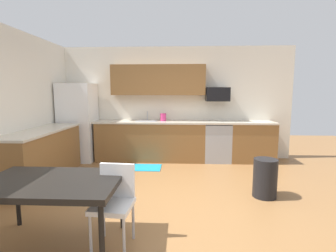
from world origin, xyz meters
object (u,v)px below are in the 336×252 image
at_px(microwave, 217,94).
at_px(refrigerator, 78,122).
at_px(dining_table, 51,186).
at_px(kettle, 163,118).
at_px(chair_near_table, 115,198).
at_px(trash_bin, 265,178).
at_px(oven_range, 217,142).

bearing_deg(microwave, refrigerator, -176.85).
bearing_deg(dining_table, kettle, 75.20).
bearing_deg(chair_near_table, refrigerator, 117.52).
bearing_deg(refrigerator, microwave, 3.15).
xyz_separation_m(refrigerator, trash_bin, (3.72, -1.98, -0.61)).
height_order(microwave, trash_bin, microwave).
distance_m(oven_range, dining_table, 4.09).
distance_m(refrigerator, trash_bin, 4.26).
bearing_deg(kettle, chair_near_table, -94.83).
xyz_separation_m(chair_near_table, trash_bin, (2.01, 1.31, -0.20)).
bearing_deg(microwave, dining_table, -121.74).
xyz_separation_m(refrigerator, chair_near_table, (1.71, -3.29, -0.40)).
bearing_deg(trash_bin, kettle, 129.17).
bearing_deg(refrigerator, oven_range, 1.40).
distance_m(chair_near_table, trash_bin, 2.40).
bearing_deg(microwave, chair_near_table, -114.21).
height_order(oven_range, chair_near_table, oven_range).
relative_size(oven_range, chair_near_table, 1.07).
bearing_deg(dining_table, oven_range, 57.52).
height_order(dining_table, chair_near_table, chair_near_table).
distance_m(refrigerator, microwave, 3.34).
relative_size(microwave, kettle, 2.70).
bearing_deg(oven_range, kettle, 177.75).
bearing_deg(oven_range, refrigerator, -178.60).
height_order(trash_bin, kettle, kettle).
xyz_separation_m(dining_table, trash_bin, (2.64, 1.39, -0.36)).
relative_size(oven_range, dining_table, 0.65).
xyz_separation_m(oven_range, trash_bin, (0.45, -2.06, -0.16)).
distance_m(chair_near_table, kettle, 3.47).
height_order(oven_range, dining_table, oven_range).
distance_m(oven_range, microwave, 1.12).
bearing_deg(trash_bin, dining_table, -152.26).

